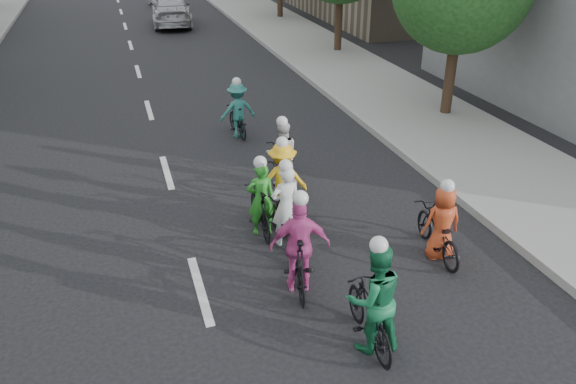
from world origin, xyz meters
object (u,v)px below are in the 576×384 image
cyclist_1 (372,305)px  cyclist_7 (238,114)px  cyclist_2 (282,185)px  cyclist_5 (260,205)px  cyclist_0 (285,216)px  follow_car_lead (172,11)px  cyclist_6 (282,160)px  cyclist_4 (439,229)px  cyclist_3 (299,253)px

cyclist_1 → cyclist_7: size_ratio=1.11×
cyclist_2 → cyclist_5: bearing=56.7°
cyclist_0 → follow_car_lead: (0.69, 23.42, 0.17)m
cyclist_6 → cyclist_7: size_ratio=1.00×
cyclist_0 → cyclist_4: 2.89m
cyclist_3 → cyclist_5: (-0.14, 1.99, -0.10)m
cyclist_3 → cyclist_1: bearing=120.3°
cyclist_6 → cyclist_7: bearing=-76.9°
cyclist_0 → cyclist_2: bearing=-109.2°
follow_car_lead → cyclist_0: bearing=93.4°
cyclist_0 → cyclist_1: cyclist_1 is taller
cyclist_0 → cyclist_4: bearing=147.8°
cyclist_2 → follow_car_lead: bearing=-79.2°
cyclist_4 → cyclist_1: bearing=45.9°
cyclist_4 → cyclist_6: 4.28m
cyclist_5 → follow_car_lead: 22.93m
cyclist_0 → cyclist_6: cyclist_0 is taller
cyclist_3 → cyclist_7: bearing=-82.8°
cyclist_0 → cyclist_6: (0.70, 2.54, 0.02)m
cyclist_3 → cyclist_6: bearing=-90.8°
cyclist_0 → cyclist_1: bearing=91.0°
cyclist_6 → follow_car_lead: (-0.01, 20.88, 0.15)m
cyclist_0 → cyclist_2: (0.28, 1.14, 0.07)m
cyclist_3 → follow_car_lead: 24.91m
cyclist_1 → cyclist_6: cyclist_1 is taller
follow_car_lead → cyclist_6: bearing=95.1°
cyclist_3 → follow_car_lead: (0.89, 24.89, 0.05)m
cyclist_2 → cyclist_5: (-0.63, -0.63, -0.05)m
cyclist_3 → follow_car_lead: cyclist_3 is taller
cyclist_0 → follow_car_lead: 23.43m
cyclist_3 → cyclist_4: size_ratio=1.04×
cyclist_2 → cyclist_5: 0.89m
cyclist_0 → cyclist_2: cyclist_0 is taller
cyclist_1 → cyclist_5: 3.74m
cyclist_7 → cyclist_2: bearing=83.5°
cyclist_3 → cyclist_4: (2.79, 0.17, -0.13)m
cyclist_6 → cyclist_0: bearing=82.5°
cyclist_2 → cyclist_4: size_ratio=1.08×
cyclist_1 → cyclist_4: cyclist_1 is taller
cyclist_0 → cyclist_4: size_ratio=0.98×
cyclist_1 → cyclist_2: cyclist_1 is taller
cyclist_5 → cyclist_7: bearing=-96.6°
cyclist_5 → follow_car_lead: size_ratio=0.33×
cyclist_1 → cyclist_6: size_ratio=1.11×
cyclist_2 → cyclist_4: (2.30, -2.45, -0.08)m
cyclist_4 → cyclist_2: bearing=-40.6°
cyclist_2 → cyclist_4: 3.36m
cyclist_1 → cyclist_5: bearing=-76.9°
follow_car_lead → cyclist_1: bearing=94.3°
cyclist_3 → cyclist_5: cyclist_3 is taller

